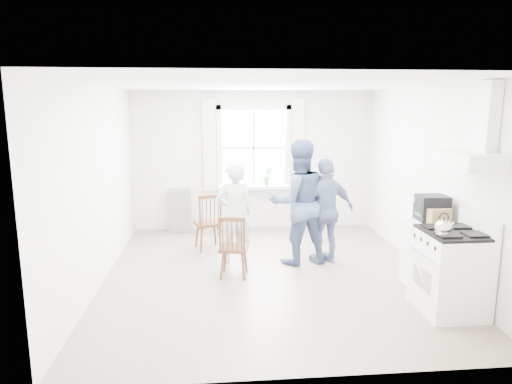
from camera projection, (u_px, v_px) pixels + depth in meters
name	position (u px, v px, depth m)	size (l,w,h in m)	color
room_shell	(269.00, 183.00, 6.16)	(4.62, 5.12, 2.64)	gray
window_assembly	(254.00, 152.00, 8.52)	(1.88, 0.24, 1.70)	white
range_hood	(475.00, 146.00, 4.91)	(0.45, 0.76, 0.94)	white
shelf_unit	(180.00, 211.00, 8.48)	(0.40, 0.30, 0.80)	gray
gas_stove	(450.00, 271.00, 5.16)	(0.68, 0.76, 1.12)	white
kettle	(443.00, 228.00, 4.90)	(0.18, 0.18, 0.25)	silver
low_cabinet	(428.00, 254.00, 5.86)	(0.50, 0.55, 0.90)	white
stereo_stack	(432.00, 208.00, 5.74)	(0.37, 0.33, 0.32)	black
cardboard_box	(437.00, 215.00, 5.62)	(0.29, 0.21, 0.19)	#9A7E4A
windsor_chair_a	(210.00, 216.00, 7.34)	(0.49, 0.48, 0.95)	#462616
windsor_chair_b	(233.00, 241.00, 6.13)	(0.43, 0.43, 0.89)	#462616
person_left	(234.00, 213.00, 6.75)	(0.55, 0.55, 1.51)	silver
person_mid	(298.00, 202.00, 6.72)	(0.90, 0.90, 1.85)	#42547B
person_right	(326.00, 211.00, 6.75)	(0.92, 0.92, 1.58)	navy
potted_plant	(267.00, 176.00, 8.54)	(0.19, 0.19, 0.34)	#377D39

